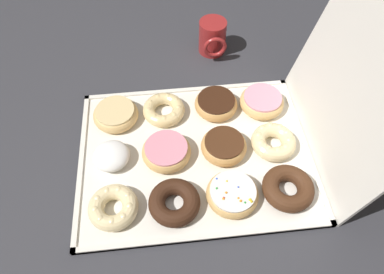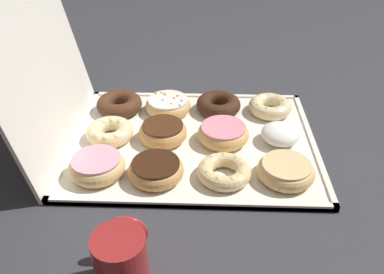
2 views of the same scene
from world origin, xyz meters
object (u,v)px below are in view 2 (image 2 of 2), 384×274
(chocolate_cake_ring_donut_11, at_px, (119,104))
(chocolate_frosted_donut_7, at_px, (163,133))
(cruller_donut_2, at_px, (270,106))
(cruller_donut_3, at_px, (224,171))
(pink_frosted_donut_9, at_px, (97,166))
(chocolate_frosted_donut_6, at_px, (156,170))
(powdered_filled_donut_1, at_px, (280,134))
(pink_frosted_donut_4, at_px, (223,133))
(chocolate_cake_ring_donut_5, at_px, (218,105))
(donut_box, at_px, (193,141))
(glazed_ring_donut_0, at_px, (286,170))
(coffee_mug, at_px, (121,259))
(cruller_donut_10, at_px, (110,132))
(sprinkle_donut_8, at_px, (168,105))

(chocolate_cake_ring_donut_11, bearing_deg, chocolate_frosted_donut_7, -136.17)
(cruller_donut_2, xyz_separation_m, cruller_donut_3, (-0.27, 0.13, -0.00))
(cruller_donut_3, bearing_deg, pink_frosted_donut_9, 89.23)
(chocolate_frosted_donut_6, bearing_deg, powdered_filled_donut_1, -63.66)
(pink_frosted_donut_4, xyz_separation_m, chocolate_cake_ring_donut_5, (0.14, 0.01, -0.00))
(pink_frosted_donut_4, height_order, pink_frosted_donut_9, pink_frosted_donut_9)
(cruller_donut_2, relative_size, cruller_donut_3, 0.99)
(chocolate_cake_ring_donut_5, xyz_separation_m, chocolate_frosted_donut_6, (-0.27, 0.13, 0.00))
(donut_box, xyz_separation_m, glazed_ring_donut_0, (-0.13, -0.20, 0.02))
(chocolate_cake_ring_donut_11, bearing_deg, chocolate_frosted_donut_6, -154.79)
(chocolate_frosted_donut_6, xyz_separation_m, coffee_mug, (-0.25, 0.02, 0.02))
(chocolate_frosted_donut_6, bearing_deg, donut_box, -27.57)
(cruller_donut_10, bearing_deg, chocolate_frosted_donut_7, -89.46)
(pink_frosted_donut_9, height_order, cruller_donut_10, pink_frosted_donut_9)
(glazed_ring_donut_0, relative_size, chocolate_cake_ring_donut_11, 1.00)
(cruller_donut_2, relative_size, pink_frosted_donut_4, 0.92)
(pink_frosted_donut_4, bearing_deg, cruller_donut_2, -43.42)
(cruller_donut_2, height_order, chocolate_cake_ring_donut_5, same)
(cruller_donut_2, bearing_deg, donut_box, 124.06)
(pink_frosted_donut_4, relative_size, cruller_donut_10, 1.08)
(cruller_donut_2, height_order, pink_frosted_donut_9, pink_frosted_donut_9)
(cruller_donut_2, relative_size, chocolate_frosted_donut_7, 0.98)
(pink_frosted_donut_4, relative_size, pink_frosted_donut_9, 1.02)
(glazed_ring_donut_0, relative_size, chocolate_frosted_donut_7, 1.05)
(powdered_filled_donut_1, distance_m, chocolate_cake_ring_donut_5, 0.20)
(chocolate_frosted_donut_7, bearing_deg, chocolate_cake_ring_donut_5, -43.62)
(pink_frosted_donut_4, distance_m, coffee_mug, 0.42)
(cruller_donut_3, distance_m, pink_frosted_donut_4, 0.14)
(cruller_donut_10, bearing_deg, glazed_ring_donut_0, -107.88)
(glazed_ring_donut_0, xyz_separation_m, coffee_mug, (-0.25, 0.29, 0.02))
(glazed_ring_donut_0, relative_size, chocolate_cake_ring_donut_5, 1.02)
(sprinkle_donut_8, distance_m, chocolate_cake_ring_donut_11, 0.13)
(sprinkle_donut_8, distance_m, pink_frosted_donut_9, 0.29)
(pink_frosted_donut_9, bearing_deg, pink_frosted_donut_4, -63.76)
(sprinkle_donut_8, bearing_deg, cruller_donut_2, -89.24)
(chocolate_frosted_donut_6, xyz_separation_m, chocolate_cake_ring_donut_11, (0.27, 0.13, -0.00))
(chocolate_cake_ring_donut_5, bearing_deg, cruller_donut_3, -178.50)
(donut_box, xyz_separation_m, powdered_filled_donut_1, (-0.00, -0.20, 0.03))
(sprinkle_donut_8, xyz_separation_m, coffee_mug, (-0.51, 0.03, 0.02))
(chocolate_cake_ring_donut_5, bearing_deg, donut_box, 155.59)
(donut_box, relative_size, glazed_ring_donut_0, 4.81)
(chocolate_frosted_donut_6, relative_size, chocolate_frosted_donut_7, 1.02)
(donut_box, height_order, sprinkle_donut_8, sprinkle_donut_8)
(sprinkle_donut_8, relative_size, cruller_donut_10, 1.07)
(sprinkle_donut_8, bearing_deg, chocolate_frosted_donut_7, 179.43)
(sprinkle_donut_8, distance_m, coffee_mug, 0.51)
(glazed_ring_donut_0, height_order, chocolate_frosted_donut_6, same)
(glazed_ring_donut_0, bearing_deg, cruller_donut_3, 91.82)
(sprinkle_donut_8, relative_size, chocolate_cake_ring_donut_11, 1.00)
(pink_frosted_donut_4, relative_size, chocolate_frosted_donut_7, 1.06)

